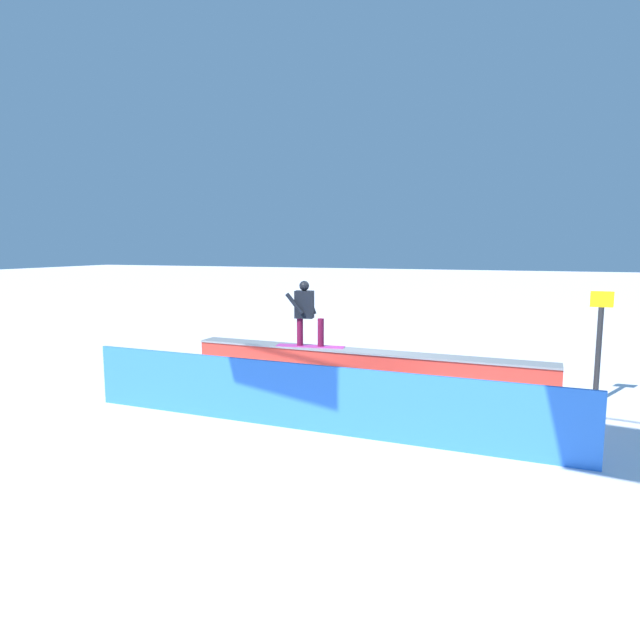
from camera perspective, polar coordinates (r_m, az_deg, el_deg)
The scene contains 5 objects.
ground_plane at distance 11.87m, azimuth 4.42°, elevation -6.79°, with size 120.00×120.00×0.00m, color white.
grind_box at distance 11.78m, azimuth 4.44°, elevation -5.18°, with size 7.90×0.83×0.76m.
snowboarder at distance 12.03m, azimuth -1.49°, elevation 0.92°, with size 1.55×0.53×1.46m.
safety_fence at distance 8.86m, azimuth -1.14°, elevation -8.14°, with size 8.50×0.06×1.10m, color #3075EA.
trail_marker at distance 11.53m, azimuth 27.17°, elevation -2.26°, with size 0.40×0.10×2.14m.
Camera 1 is at (-3.12, 11.05, 2.97)m, focal length 30.56 mm.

